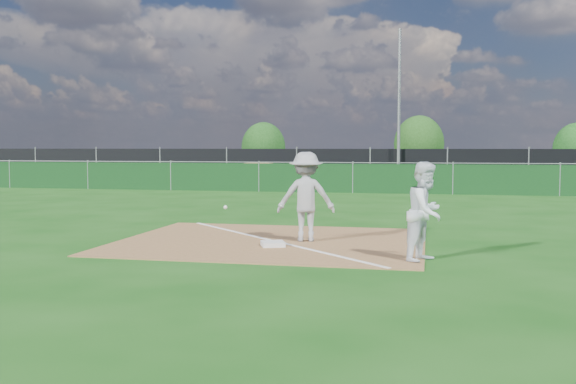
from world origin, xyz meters
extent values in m
plane|color=#13480F|center=(0.00, 10.00, 0.00)|extent=(90.00, 90.00, 0.00)
cube|color=brown|center=(0.00, 1.00, 0.01)|extent=(6.00, 5.00, 0.02)
cube|color=white|center=(0.00, 1.00, 0.03)|extent=(5.01, 5.01, 0.01)
cube|color=#0E3414|center=(0.00, 15.00, 0.60)|extent=(44.00, 0.05, 1.20)
ellipsoid|color=#A27D4E|center=(-5.00, 18.50, 0.58)|extent=(3.38, 2.60, 1.17)
cube|color=black|center=(0.00, 23.00, 0.90)|extent=(46.00, 0.04, 1.80)
cube|color=black|center=(0.00, 28.00, 0.01)|extent=(46.00, 9.00, 0.01)
cylinder|color=slate|center=(1.50, 22.70, 4.00)|extent=(0.16, 0.16, 8.00)
cube|color=silver|center=(0.19, 0.32, 0.06)|extent=(0.55, 0.55, 0.09)
imported|color=#A8A8AB|center=(0.67, 1.11, 0.90)|extent=(1.25, 0.88, 1.77)
sphere|color=white|center=(-0.96, 1.01, 0.67)|extent=(0.08, 0.08, 0.08)
imported|color=white|center=(3.01, -0.58, 0.82)|extent=(0.91, 0.99, 1.65)
imported|color=#AFB3B7|center=(-7.90, 26.69, 0.70)|extent=(4.33, 2.52, 1.38)
imported|color=black|center=(0.56, 26.96, 0.68)|extent=(4.33, 2.77, 1.35)
imported|color=black|center=(6.40, 26.62, 0.66)|extent=(4.60, 2.20, 1.29)
cylinder|color=#382316|center=(-8.29, 32.31, 0.51)|extent=(0.24, 0.24, 1.02)
ellipsoid|color=#174513|center=(-8.29, 32.31, 1.88)|extent=(3.07, 3.07, 3.53)
cylinder|color=#382316|center=(2.37, 34.62, 0.58)|extent=(0.24, 0.24, 1.15)
ellipsoid|color=#1B4614|center=(2.37, 34.62, 2.12)|extent=(3.46, 3.46, 3.98)
cylinder|color=#382316|center=(12.39, 33.19, 0.49)|extent=(0.24, 0.24, 0.98)
camera|label=1|loc=(3.04, -11.33, 1.88)|focal=40.00mm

